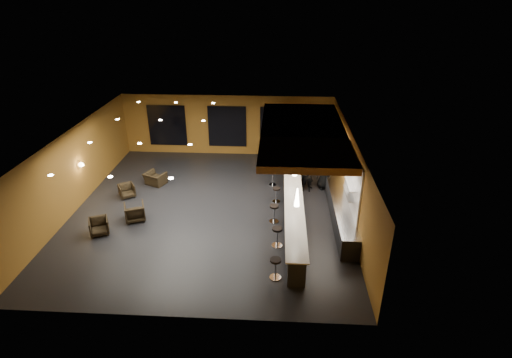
# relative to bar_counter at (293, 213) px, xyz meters

# --- Properties ---
(floor) EXTENTS (12.00, 13.00, 0.10)m
(floor) POSITION_rel_bar_counter_xyz_m (-3.65, 1.00, -0.55)
(floor) COLOR black
(floor) RESTS_ON ground
(ceiling) EXTENTS (12.00, 13.00, 0.10)m
(ceiling) POSITION_rel_bar_counter_xyz_m (-3.65, 1.00, 3.05)
(ceiling) COLOR black
(wall_back) EXTENTS (12.00, 0.10, 3.50)m
(wall_back) POSITION_rel_bar_counter_xyz_m (-3.65, 7.55, 1.25)
(wall_back) COLOR #905F20
(wall_back) RESTS_ON floor
(wall_front) EXTENTS (12.00, 0.10, 3.50)m
(wall_front) POSITION_rel_bar_counter_xyz_m (-3.65, -5.55, 1.25)
(wall_front) COLOR #905F20
(wall_front) RESTS_ON floor
(wall_left) EXTENTS (0.10, 13.00, 3.50)m
(wall_left) POSITION_rel_bar_counter_xyz_m (-9.70, 1.00, 1.25)
(wall_left) COLOR #905F20
(wall_left) RESTS_ON floor
(wall_right) EXTENTS (0.10, 13.00, 3.50)m
(wall_right) POSITION_rel_bar_counter_xyz_m (2.40, 1.00, 1.25)
(wall_right) COLOR #905F20
(wall_right) RESTS_ON floor
(wood_soffit) EXTENTS (3.60, 8.00, 0.28)m
(wood_soffit) POSITION_rel_bar_counter_xyz_m (0.35, 2.00, 2.86)
(wood_soffit) COLOR #AF6C33
(wood_soffit) RESTS_ON ceiling
(window_left) EXTENTS (2.20, 0.06, 2.40)m
(window_left) POSITION_rel_bar_counter_xyz_m (-7.15, 7.44, 1.20)
(window_left) COLOR black
(window_left) RESTS_ON wall_back
(window_center) EXTENTS (2.20, 0.06, 2.40)m
(window_center) POSITION_rel_bar_counter_xyz_m (-3.65, 7.44, 1.20)
(window_center) COLOR black
(window_center) RESTS_ON wall_back
(window_right) EXTENTS (2.20, 0.06, 2.40)m
(window_right) POSITION_rel_bar_counter_xyz_m (-0.65, 7.44, 1.20)
(window_right) COLOR black
(window_right) RESTS_ON wall_back
(tile_backsplash) EXTENTS (0.06, 3.20, 2.40)m
(tile_backsplash) POSITION_rel_bar_counter_xyz_m (2.31, 0.00, 1.50)
(tile_backsplash) COLOR white
(tile_backsplash) RESTS_ON wall_right
(bar_counter) EXTENTS (0.60, 8.00, 1.00)m
(bar_counter) POSITION_rel_bar_counter_xyz_m (0.00, 0.00, 0.00)
(bar_counter) COLOR black
(bar_counter) RESTS_ON floor
(bar_top) EXTENTS (0.78, 8.10, 0.05)m
(bar_top) POSITION_rel_bar_counter_xyz_m (0.00, 0.00, 0.52)
(bar_top) COLOR white
(bar_top) RESTS_ON bar_counter
(prep_counter) EXTENTS (0.70, 6.00, 0.86)m
(prep_counter) POSITION_rel_bar_counter_xyz_m (2.00, 0.50, -0.07)
(prep_counter) COLOR black
(prep_counter) RESTS_ON floor
(prep_top) EXTENTS (0.72, 6.00, 0.03)m
(prep_top) POSITION_rel_bar_counter_xyz_m (2.00, 0.50, 0.39)
(prep_top) COLOR silver
(prep_top) RESTS_ON prep_counter
(wall_shelf_lower) EXTENTS (0.30, 1.50, 0.03)m
(wall_shelf_lower) POSITION_rel_bar_counter_xyz_m (2.17, -0.20, 1.10)
(wall_shelf_lower) COLOR silver
(wall_shelf_lower) RESTS_ON wall_right
(wall_shelf_upper) EXTENTS (0.30, 1.50, 0.03)m
(wall_shelf_upper) POSITION_rel_bar_counter_xyz_m (2.17, -0.20, 1.55)
(wall_shelf_upper) COLOR silver
(wall_shelf_upper) RESTS_ON wall_right
(column) EXTENTS (0.60, 0.60, 3.50)m
(column) POSITION_rel_bar_counter_xyz_m (0.00, 4.60, 1.25)
(column) COLOR olive
(column) RESTS_ON floor
(wall_sconce) EXTENTS (0.22, 0.22, 0.22)m
(wall_sconce) POSITION_rel_bar_counter_xyz_m (-9.53, 1.50, 1.30)
(wall_sconce) COLOR #FFE5B2
(wall_sconce) RESTS_ON wall_left
(pendant_0) EXTENTS (0.20, 0.20, 0.70)m
(pendant_0) POSITION_rel_bar_counter_xyz_m (0.00, -2.00, 1.85)
(pendant_0) COLOR white
(pendant_0) RESTS_ON wood_soffit
(pendant_1) EXTENTS (0.20, 0.20, 0.70)m
(pendant_1) POSITION_rel_bar_counter_xyz_m (0.00, 0.50, 1.85)
(pendant_1) COLOR white
(pendant_1) RESTS_ON wood_soffit
(pendant_2) EXTENTS (0.20, 0.20, 0.70)m
(pendant_2) POSITION_rel_bar_counter_xyz_m (0.00, 3.00, 1.85)
(pendant_2) COLOR white
(pendant_2) RESTS_ON wood_soffit
(staff_a) EXTENTS (0.65, 0.45, 1.69)m
(staff_a) POSITION_rel_bar_counter_xyz_m (0.74, 2.99, 0.35)
(staff_a) COLOR black
(staff_a) RESTS_ON floor
(staff_b) EXTENTS (0.83, 0.67, 1.59)m
(staff_b) POSITION_rel_bar_counter_xyz_m (0.82, 3.25, 0.30)
(staff_b) COLOR black
(staff_b) RESTS_ON floor
(staff_c) EXTENTS (0.96, 0.73, 1.76)m
(staff_c) POSITION_rel_bar_counter_xyz_m (1.60, 3.32, 0.38)
(staff_c) COLOR black
(staff_c) RESTS_ON floor
(armchair_a) EXTENTS (0.96, 0.98, 0.68)m
(armchair_a) POSITION_rel_bar_counter_xyz_m (-7.83, -1.21, -0.16)
(armchair_a) COLOR black
(armchair_a) RESTS_ON floor
(armchair_b) EXTENTS (1.05, 1.07, 0.75)m
(armchair_b) POSITION_rel_bar_counter_xyz_m (-6.74, -0.09, -0.12)
(armchair_b) COLOR black
(armchair_b) RESTS_ON floor
(armchair_c) EXTENTS (0.94, 0.95, 0.63)m
(armchair_c) POSITION_rel_bar_counter_xyz_m (-7.79, 1.90, -0.19)
(armchair_c) COLOR black
(armchair_c) RESTS_ON floor
(armchair_d) EXTENTS (1.22, 1.16, 0.63)m
(armchair_d) POSITION_rel_bar_counter_xyz_m (-6.82, 3.27, -0.19)
(armchair_d) COLOR black
(armchair_d) RESTS_ON floor
(bar_stool_0) EXTENTS (0.40, 0.40, 0.79)m
(bar_stool_0) POSITION_rel_bar_counter_xyz_m (-0.70, -3.54, 0.01)
(bar_stool_0) COLOR silver
(bar_stool_0) RESTS_ON floor
(bar_stool_1) EXTENTS (0.41, 0.41, 0.82)m
(bar_stool_1) POSITION_rel_bar_counter_xyz_m (-0.66, -1.66, 0.02)
(bar_stool_1) COLOR silver
(bar_stool_1) RESTS_ON floor
(bar_stool_2) EXTENTS (0.40, 0.40, 0.80)m
(bar_stool_2) POSITION_rel_bar_counter_xyz_m (-0.81, 0.07, 0.01)
(bar_stool_2) COLOR silver
(bar_stool_2) RESTS_ON floor
(bar_stool_3) EXTENTS (0.36, 0.36, 0.72)m
(bar_stool_3) POSITION_rel_bar_counter_xyz_m (-0.73, 1.80, -0.04)
(bar_stool_3) COLOR silver
(bar_stool_3) RESTS_ON floor
(bar_stool_4) EXTENTS (0.37, 0.37, 0.73)m
(bar_stool_4) POSITION_rel_bar_counter_xyz_m (-0.92, 3.51, -0.03)
(bar_stool_4) COLOR silver
(bar_stool_4) RESTS_ON floor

